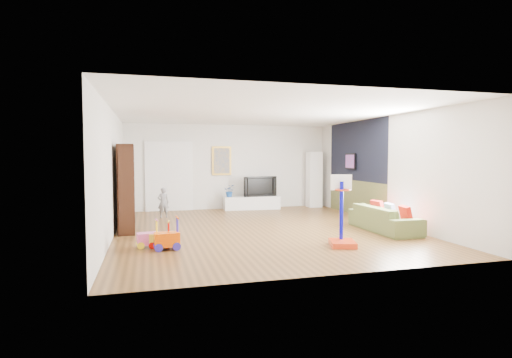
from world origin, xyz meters
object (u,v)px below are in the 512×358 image
object	(u,v)px
media_console	(252,203)
basketball_hoop	(343,210)
bookshelf	(126,188)
sofa	(384,218)

from	to	relation	value
media_console	basketball_hoop	world-z (taller)	basketball_hoop
bookshelf	media_console	bearing A→B (deg)	35.27
sofa	basketball_hoop	size ratio (longest dim) A/B	1.43
media_console	sofa	bearing A→B (deg)	-62.06
bookshelf	sofa	world-z (taller)	bookshelf
bookshelf	basketball_hoop	size ratio (longest dim) A/B	1.45
media_console	bookshelf	distance (m)	4.64
bookshelf	sofa	size ratio (longest dim) A/B	1.01
media_console	bookshelf	size ratio (longest dim) A/B	0.90
media_console	basketball_hoop	xyz separation A→B (m)	(0.37, -5.46, 0.47)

